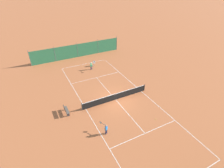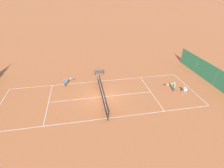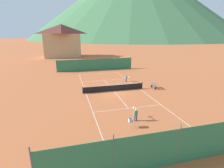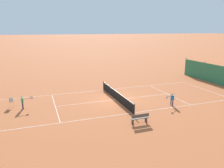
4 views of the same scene
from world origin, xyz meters
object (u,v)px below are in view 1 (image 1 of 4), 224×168
at_px(tennis_net, 116,97).
at_px(tennis_ball_mid_court, 121,87).
at_px(tennis_ball_far_corner, 156,119).
at_px(tennis_ball_alley_right, 87,67).
at_px(tennis_ball_service_box, 79,97).
at_px(courtside_bench, 66,110).
at_px(ball_hopper, 94,62).
at_px(player_near_service, 106,128).
at_px(tennis_ball_by_net_right, 96,66).
at_px(player_near_baseline, 91,66).

relative_size(tennis_net, tennis_ball_mid_court, 139.09).
relative_size(tennis_ball_far_corner, tennis_ball_mid_court, 1.00).
height_order(tennis_ball_alley_right, tennis_ball_service_box, same).
bearing_deg(courtside_bench, tennis_net, 176.53).
bearing_deg(tennis_net, courtside_bench, -3.47).
relative_size(tennis_net, tennis_ball_alley_right, 139.09).
height_order(ball_hopper, courtside_bench, ball_hopper).
bearing_deg(tennis_ball_service_box, tennis_ball_mid_court, 175.55).
relative_size(player_near_service, tennis_ball_by_net_right, 18.61).
xyz_separation_m(tennis_ball_service_box, tennis_ball_by_net_right, (-5.55, -7.25, 0.00)).
distance_m(ball_hopper, courtside_bench, 12.59).
bearing_deg(ball_hopper, tennis_net, 82.96).
bearing_deg(tennis_ball_alley_right, tennis_ball_by_net_right, 160.53).
relative_size(tennis_ball_far_corner, ball_hopper, 0.07).
distance_m(tennis_ball_alley_right, courtside_bench, 11.95).
bearing_deg(player_near_baseline, tennis_ball_service_box, 56.18).
distance_m(player_near_service, tennis_ball_far_corner, 5.95).
bearing_deg(tennis_ball_far_corner, tennis_ball_by_net_right, -87.01).
bearing_deg(tennis_ball_service_box, tennis_net, 146.09).
xyz_separation_m(tennis_ball_by_net_right, ball_hopper, (0.21, -0.41, 0.63)).
bearing_deg(ball_hopper, tennis_ball_mid_court, 95.68).
xyz_separation_m(player_near_baseline, courtside_bench, (6.69, 8.93, -0.31)).
height_order(tennis_ball_by_net_right, ball_hopper, ball_hopper).
bearing_deg(tennis_ball_service_box, tennis_ball_by_net_right, -127.44).
relative_size(tennis_ball_mid_court, ball_hopper, 0.07).
bearing_deg(tennis_ball_service_box, tennis_ball_alley_right, -117.37).
distance_m(player_near_service, tennis_ball_alley_right, 15.48).
bearing_deg(ball_hopper, tennis_ball_alley_right, -5.37).
distance_m(tennis_ball_far_corner, courtside_bench, 10.33).
xyz_separation_m(player_near_service, tennis_ball_far_corner, (-5.86, 0.74, -0.68)).
relative_size(tennis_ball_alley_right, tennis_ball_far_corner, 1.00).
bearing_deg(tennis_ball_alley_right, tennis_ball_mid_court, 104.41).
relative_size(tennis_net, tennis_ball_far_corner, 139.09).
xyz_separation_m(tennis_net, ball_hopper, (-1.28, -10.40, 0.16)).
xyz_separation_m(tennis_net, courtside_bench, (6.34, -0.38, -0.05)).
xyz_separation_m(player_near_baseline, tennis_ball_service_box, (4.41, 6.58, -0.73)).
xyz_separation_m(tennis_ball_alley_right, tennis_ball_far_corner, (-2.32, 15.80, 0.00)).
height_order(tennis_ball_service_box, ball_hopper, ball_hopper).
distance_m(player_near_service, courtside_bench, 5.65).
relative_size(tennis_ball_far_corner, tennis_ball_by_net_right, 1.00).
distance_m(tennis_net, ball_hopper, 10.48).
relative_size(tennis_ball_by_net_right, ball_hopper, 0.07).
bearing_deg(ball_hopper, tennis_ball_far_corner, 93.67).
xyz_separation_m(tennis_ball_service_box, courtside_bench, (2.28, 2.35, 0.42)).
height_order(tennis_ball_alley_right, courtside_bench, courtside_bench).
bearing_deg(ball_hopper, tennis_ball_by_net_right, 116.57).
bearing_deg(player_near_baseline, courtside_bench, 53.15).
relative_size(tennis_ball_far_corner, courtside_bench, 0.04).
xyz_separation_m(ball_hopper, courtside_bench, (7.63, 10.01, -0.21)).
height_order(tennis_ball_mid_court, courtside_bench, courtside_bench).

